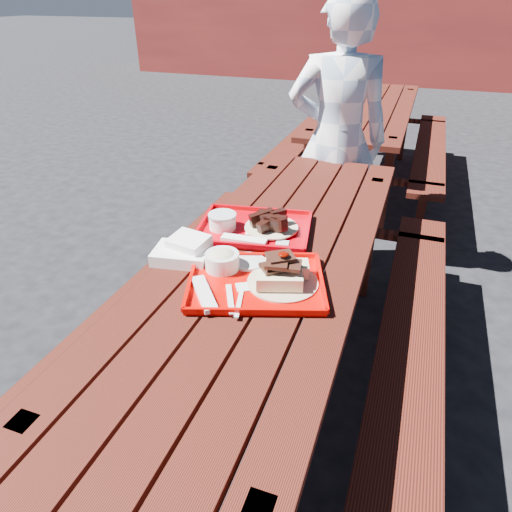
% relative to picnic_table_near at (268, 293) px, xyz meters
% --- Properties ---
extents(ground, '(60.00, 60.00, 0.00)m').
position_rel_picnic_table_near_xyz_m(ground, '(0.00, 0.00, -0.56)').
color(ground, black).
rests_on(ground, ground).
extents(picnic_table_near, '(1.41, 2.40, 0.75)m').
position_rel_picnic_table_near_xyz_m(picnic_table_near, '(0.00, 0.00, 0.00)').
color(picnic_table_near, '#45160D').
rests_on(picnic_table_near, ground).
extents(picnic_table_far, '(1.41, 2.40, 0.75)m').
position_rel_picnic_table_near_xyz_m(picnic_table_far, '(0.00, 2.80, 0.00)').
color(picnic_table_far, '#45160D').
rests_on(picnic_table_far, ground).
extents(near_tray, '(0.55, 0.49, 0.15)m').
position_rel_picnic_table_near_xyz_m(near_tray, '(0.02, -0.21, 0.22)').
color(near_tray, '#CB0300').
rests_on(near_tray, picnic_table_near).
extents(far_tray, '(0.52, 0.43, 0.08)m').
position_rel_picnic_table_near_xyz_m(far_tray, '(-0.13, 0.15, 0.21)').
color(far_tray, '#B0000A').
rests_on(far_tray, picnic_table_near).
extents(white_cloth, '(0.23, 0.19, 0.08)m').
position_rel_picnic_table_near_xyz_m(white_cloth, '(-0.29, -0.15, 0.23)').
color(white_cloth, white).
rests_on(white_cloth, picnic_table_near).
extents(person, '(0.68, 0.53, 1.67)m').
position_rel_picnic_table_near_xyz_m(person, '(0.00, 1.30, 0.28)').
color(person, '#A2B9D6').
rests_on(person, ground).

